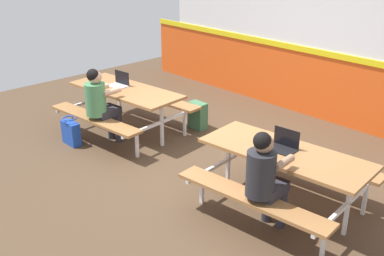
# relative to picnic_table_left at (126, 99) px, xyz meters

# --- Properties ---
(ground_plane) EXTENTS (10.00, 10.00, 0.02)m
(ground_plane) POSITION_rel_picnic_table_left_xyz_m (1.53, 0.14, -0.59)
(ground_plane) COLOR #4C3826
(accent_backdrop) EXTENTS (8.00, 0.14, 2.60)m
(accent_backdrop) POSITION_rel_picnic_table_left_xyz_m (1.53, 2.83, 0.67)
(accent_backdrop) COLOR #E55119
(accent_backdrop) RESTS_ON ground
(picnic_table_left) EXTENTS (1.98, 1.73, 0.74)m
(picnic_table_left) POSITION_rel_picnic_table_left_xyz_m (0.00, 0.00, 0.00)
(picnic_table_left) COLOR #9E6B3D
(picnic_table_left) RESTS_ON ground
(picnic_table_right) EXTENTS (1.98, 1.73, 0.74)m
(picnic_table_right) POSITION_rel_picnic_table_left_xyz_m (3.06, -0.03, 0.00)
(picnic_table_right) COLOR #9E6B3D
(picnic_table_right) RESTS_ON ground
(student_nearer) EXTENTS (0.39, 0.54, 1.21)m
(student_nearer) POSITION_rel_picnic_table_left_xyz_m (0.12, -0.55, 0.13)
(student_nearer) COLOR #2D2D38
(student_nearer) RESTS_ON ground
(student_further) EXTENTS (0.39, 0.54, 1.21)m
(student_further) POSITION_rel_picnic_table_left_xyz_m (3.21, -0.57, 0.13)
(student_further) COLOR #2D2D38
(student_further) RESTS_ON ground
(laptop_silver) EXTENTS (0.34, 0.25, 0.22)m
(laptop_silver) POSITION_rel_picnic_table_left_xyz_m (-0.19, 0.02, 0.21)
(laptop_silver) COLOR silver
(laptop_silver) RESTS_ON picnic_table_left
(laptop_dark) EXTENTS (0.34, 0.25, 0.22)m
(laptop_dark) POSITION_rel_picnic_table_left_xyz_m (3.00, 0.00, 0.21)
(laptop_dark) COLOR black
(laptop_dark) RESTS_ON picnic_table_right
(backpack_dark) EXTENTS (0.30, 0.22, 0.44)m
(backpack_dark) POSITION_rel_picnic_table_left_xyz_m (0.63, 0.97, -0.36)
(backpack_dark) COLOR #3F724C
(backpack_dark) RESTS_ON ground
(tote_bag_bright) EXTENTS (0.34, 0.21, 0.43)m
(tote_bag_bright) POSITION_rel_picnic_table_left_xyz_m (-0.22, -0.88, -0.38)
(tote_bag_bright) COLOR #1E47B2
(tote_bag_bright) RESTS_ON ground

